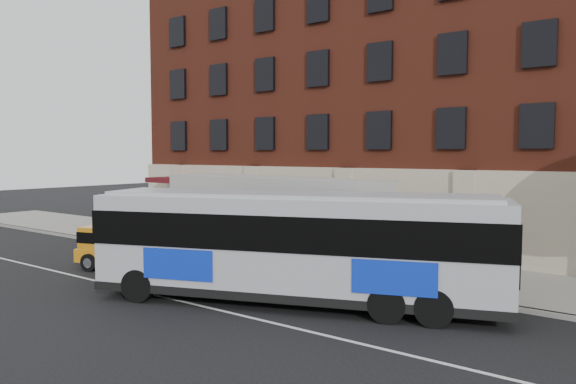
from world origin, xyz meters
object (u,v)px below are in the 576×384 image
Objects in this scene: shipping_container at (268,222)px; yellow_suv at (127,245)px; city_bus at (296,243)px; sign_pole at (144,221)px.

yellow_suv is at bearing -134.37° from shipping_container.
shipping_container reaches higher than city_bus.
sign_pole is 12.83m from city_bus.
sign_pole is 0.21× the size of shipping_container.
sign_pole is 7.65m from shipping_container.
yellow_suv is 0.41× the size of shipping_container.
city_bus reaches higher than yellow_suv.
shipping_container is at bearing 5.21° from sign_pole.
sign_pole is at bearing 134.00° from yellow_suv.
city_bus is at bearing -42.61° from shipping_container.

